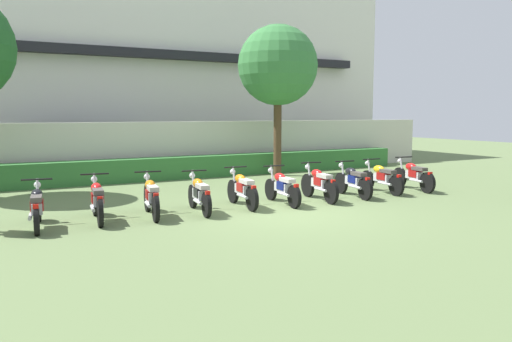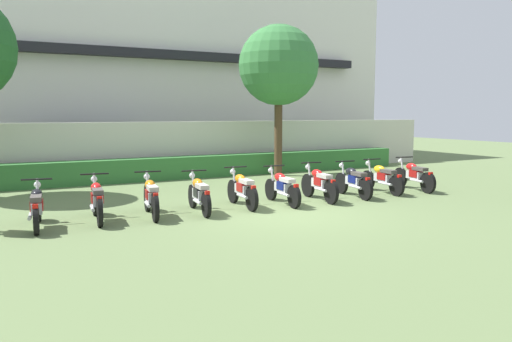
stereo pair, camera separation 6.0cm
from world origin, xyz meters
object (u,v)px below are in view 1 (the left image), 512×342
object	(u,v)px
motorcycle_in_row_5	(282,187)
motorcycle_in_row_8	(382,177)
tree_far_side	(278,66)
motorcycle_in_row_1	(97,200)
motorcycle_in_row_7	(353,181)
motorcycle_in_row_9	(413,175)
motorcycle_in_row_0	(37,207)
motorcycle_in_row_3	(199,194)
motorcycle_in_row_2	(151,196)
motorcycle_in_row_6	(319,183)
parked_car	(79,150)
motorcycle_in_row_4	(242,189)

from	to	relation	value
motorcycle_in_row_5	motorcycle_in_row_8	world-z (taller)	motorcycle_in_row_8
tree_far_side	motorcycle_in_row_1	distance (m)	9.63
motorcycle_in_row_7	motorcycle_in_row_9	xyz separation A→B (m)	(2.37, 0.10, 0.00)
motorcycle_in_row_0	motorcycle_in_row_3	world-z (taller)	same
motorcycle_in_row_3	motorcycle_in_row_5	xyz separation A→B (m)	(2.25, 0.01, 0.00)
motorcycle_in_row_5	motorcycle_in_row_7	world-z (taller)	motorcycle_in_row_7
tree_far_side	motorcycle_in_row_2	distance (m)	8.81
motorcycle_in_row_6	motorcycle_in_row_3	bearing A→B (deg)	97.05
tree_far_side	motorcycle_in_row_2	world-z (taller)	tree_far_side
motorcycle_in_row_2	motorcycle_in_row_0	bearing A→B (deg)	100.29
parked_car	motorcycle_in_row_4	bearing A→B (deg)	-68.59
motorcycle_in_row_0	motorcycle_in_row_3	distance (m)	3.44
motorcycle_in_row_0	motorcycle_in_row_2	xyz separation A→B (m)	(2.34, 0.04, 0.02)
tree_far_side	motorcycle_in_row_4	xyz separation A→B (m)	(-4.03, -4.98, -3.51)
tree_far_side	motorcycle_in_row_2	size ratio (longest dim) A/B	2.89
tree_far_side	motorcycle_in_row_7	size ratio (longest dim) A/B	2.97
motorcycle_in_row_8	motorcycle_in_row_6	bearing A→B (deg)	99.35
motorcycle_in_row_6	motorcycle_in_row_5	bearing A→B (deg)	96.81
motorcycle_in_row_1	motorcycle_in_row_9	world-z (taller)	motorcycle_in_row_1
tree_far_side	motorcycle_in_row_7	xyz separation A→B (m)	(-0.69, -5.10, -3.51)
parked_car	motorcycle_in_row_7	world-z (taller)	parked_car
parked_car	motorcycle_in_row_6	xyz separation A→B (m)	(4.55, -8.39, -0.48)
parked_car	motorcycle_in_row_6	size ratio (longest dim) A/B	2.48
tree_far_side	motorcycle_in_row_8	distance (m)	6.08
motorcycle_in_row_8	motorcycle_in_row_9	bearing A→B (deg)	-88.46
tree_far_side	motorcycle_in_row_8	world-z (taller)	tree_far_side
motorcycle_in_row_1	parked_car	bearing A→B (deg)	-0.40
motorcycle_in_row_0	motorcycle_in_row_6	distance (m)	6.83
motorcycle_in_row_0	motorcycle_in_row_1	xyz separation A→B (m)	(1.19, 0.12, 0.02)
motorcycle_in_row_1	motorcycle_in_row_6	bearing A→B (deg)	-84.48
motorcycle_in_row_2	motorcycle_in_row_9	world-z (taller)	motorcycle_in_row_2
motorcycle_in_row_3	motorcycle_in_row_7	world-z (taller)	motorcycle_in_row_7
motorcycle_in_row_1	motorcycle_in_row_5	world-z (taller)	motorcycle_in_row_1
parked_car	motorcycle_in_row_9	bearing A→B (deg)	-40.25
tree_far_side	motorcycle_in_row_3	world-z (taller)	tree_far_side
tree_far_side	motorcycle_in_row_7	distance (m)	6.23
motorcycle_in_row_3	motorcycle_in_row_6	size ratio (longest dim) A/B	0.96
motorcycle_in_row_5	motorcycle_in_row_9	size ratio (longest dim) A/B	0.96
tree_far_side	motorcycle_in_row_7	world-z (taller)	tree_far_side
motorcycle_in_row_4	motorcycle_in_row_8	bearing A→B (deg)	-84.24
tree_far_side	motorcycle_in_row_1	bearing A→B (deg)	-146.45
motorcycle_in_row_1	motorcycle_in_row_4	bearing A→B (deg)	-83.32
motorcycle_in_row_0	motorcycle_in_row_4	xyz separation A→B (m)	(4.63, 0.09, 0.01)
motorcycle_in_row_4	motorcycle_in_row_5	size ratio (longest dim) A/B	0.98
motorcycle_in_row_0	motorcycle_in_row_6	world-z (taller)	motorcycle_in_row_6
motorcycle_in_row_9	motorcycle_in_row_6	bearing A→B (deg)	101.26
motorcycle_in_row_3	motorcycle_in_row_4	bearing A→B (deg)	-75.25
parked_car	motorcycle_in_row_3	size ratio (longest dim) A/B	2.59
motorcycle_in_row_0	motorcycle_in_row_7	size ratio (longest dim) A/B	1.02
motorcycle_in_row_7	motorcycle_in_row_9	world-z (taller)	motorcycle_in_row_9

